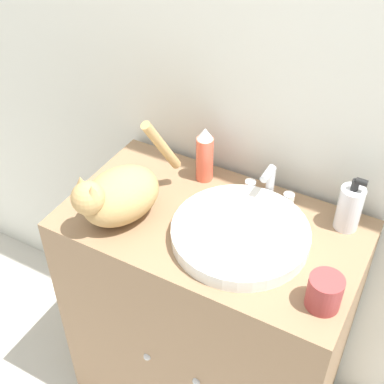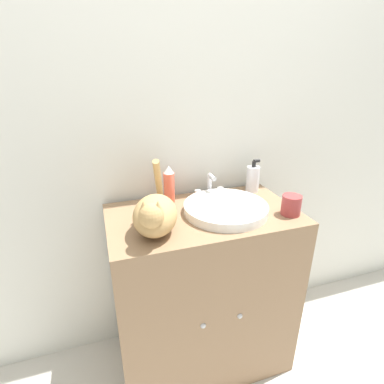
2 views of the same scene
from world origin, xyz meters
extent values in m
cube|color=silver|center=(0.00, 0.52, 1.25)|extent=(6.00, 0.05, 2.50)
cube|color=#8C6B4C|center=(0.00, 0.24, 0.43)|extent=(0.84, 0.48, 0.87)
sphere|color=silver|center=(-0.08, 0.00, 0.48)|extent=(0.02, 0.02, 0.02)
sphere|color=silver|center=(0.08, 0.00, 0.48)|extent=(0.02, 0.02, 0.02)
cylinder|color=white|center=(0.10, 0.22, 0.89)|extent=(0.37, 0.37, 0.04)
cylinder|color=silver|center=(0.10, 0.42, 0.92)|extent=(0.02, 0.02, 0.11)
cylinder|color=silver|center=(0.10, 0.38, 0.97)|extent=(0.02, 0.06, 0.02)
cylinder|color=white|center=(0.04, 0.42, 0.88)|extent=(0.03, 0.03, 0.03)
cylinder|color=white|center=(0.16, 0.42, 0.88)|extent=(0.03, 0.03, 0.03)
ellipsoid|color=tan|center=(-0.23, 0.14, 0.94)|extent=(0.23, 0.27, 0.15)
sphere|color=tan|center=(-0.26, 0.05, 0.99)|extent=(0.11, 0.11, 0.09)
cone|color=tan|center=(-0.29, 0.06, 1.02)|extent=(0.05, 0.05, 0.04)
cone|color=tan|center=(-0.24, 0.04, 1.02)|extent=(0.05, 0.05, 0.04)
cylinder|color=tan|center=(-0.19, 0.29, 1.03)|extent=(0.07, 0.13, 0.20)
cylinder|color=silver|center=(0.33, 0.40, 0.93)|extent=(0.07, 0.07, 0.13)
cylinder|color=black|center=(0.33, 0.40, 1.01)|extent=(0.02, 0.02, 0.03)
cylinder|color=black|center=(0.34, 0.40, 1.03)|extent=(0.03, 0.02, 0.02)
cylinder|color=#EF6047|center=(-0.11, 0.40, 0.94)|extent=(0.05, 0.05, 0.14)
cone|color=white|center=(-0.11, 0.40, 1.03)|extent=(0.05, 0.05, 0.04)
cylinder|color=#9E3838|center=(0.36, 0.11, 0.91)|extent=(0.08, 0.08, 0.09)
camera|label=1|loc=(0.47, -0.73, 1.88)|focal=50.00mm
camera|label=2|loc=(-0.41, -0.86, 1.46)|focal=28.00mm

